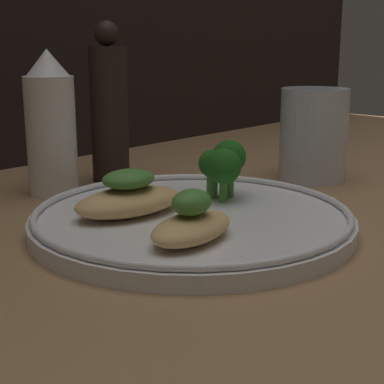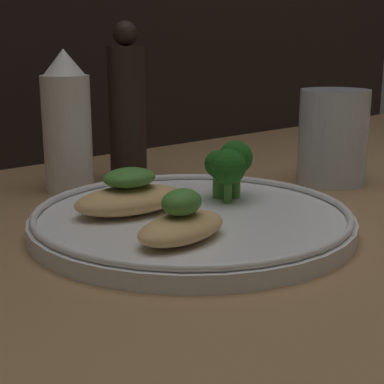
{
  "view_description": "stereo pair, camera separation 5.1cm",
  "coord_description": "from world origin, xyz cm",
  "px_view_note": "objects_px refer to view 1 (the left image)",
  "views": [
    {
      "loc": [
        -36.78,
        -33.25,
        15.99
      ],
      "look_at": [
        0.0,
        0.0,
        3.4
      ],
      "focal_mm": 55.0,
      "sensor_mm": 36.0,
      "label": 1
    },
    {
      "loc": [
        -33.16,
        -36.86,
        15.99
      ],
      "look_at": [
        0.0,
        0.0,
        3.4
      ],
      "focal_mm": 55.0,
      "sensor_mm": 36.0,
      "label": 2
    }
  ],
  "objects_px": {
    "pepper_grinder": "(109,110)",
    "drinking_glass": "(313,135)",
    "broccoli_bunch": "(223,164)",
    "sauce_bottle": "(51,126)",
    "plate": "(192,218)"
  },
  "relations": [
    {
      "from": "sauce_bottle",
      "to": "drinking_glass",
      "type": "bearing_deg",
      "value": -35.28
    },
    {
      "from": "plate",
      "to": "pepper_grinder",
      "type": "height_order",
      "value": "pepper_grinder"
    },
    {
      "from": "broccoli_bunch",
      "to": "drinking_glass",
      "type": "bearing_deg",
      "value": 3.51
    },
    {
      "from": "broccoli_bunch",
      "to": "pepper_grinder",
      "type": "height_order",
      "value": "pepper_grinder"
    },
    {
      "from": "broccoli_bunch",
      "to": "drinking_glass",
      "type": "xyz_separation_m",
      "value": [
        0.18,
        0.01,
        0.01
      ]
    },
    {
      "from": "broccoli_bunch",
      "to": "drinking_glass",
      "type": "relative_size",
      "value": 0.52
    },
    {
      "from": "plate",
      "to": "drinking_glass",
      "type": "distance_m",
      "value": 0.25
    },
    {
      "from": "sauce_bottle",
      "to": "drinking_glass",
      "type": "xyz_separation_m",
      "value": [
        0.25,
        -0.17,
        -0.02
      ]
    },
    {
      "from": "plate",
      "to": "pepper_grinder",
      "type": "relative_size",
      "value": 1.54
    },
    {
      "from": "plate",
      "to": "sauce_bottle",
      "type": "relative_size",
      "value": 1.84
    },
    {
      "from": "plate",
      "to": "drinking_glass",
      "type": "height_order",
      "value": "drinking_glass"
    },
    {
      "from": "broccoli_bunch",
      "to": "drinking_glass",
      "type": "height_order",
      "value": "drinking_glass"
    },
    {
      "from": "drinking_glass",
      "to": "pepper_grinder",
      "type": "bearing_deg",
      "value": 133.47
    },
    {
      "from": "pepper_grinder",
      "to": "drinking_glass",
      "type": "relative_size",
      "value": 1.7
    },
    {
      "from": "plate",
      "to": "drinking_glass",
      "type": "xyz_separation_m",
      "value": [
        0.24,
        0.02,
        0.04
      ]
    }
  ]
}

